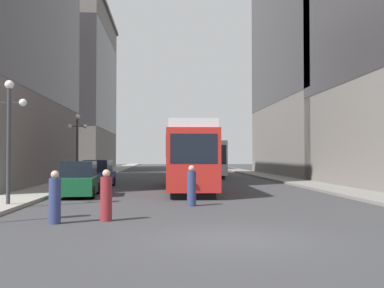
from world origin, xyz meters
The scene contains 14 objects.
ground_plane centered at (0.00, 0.00, 0.00)m, with size 200.00×200.00×0.00m, color #38383A.
sidewalk_left centered at (-8.63, 40.00, 0.07)m, with size 2.52×120.00×0.15m, color gray.
sidewalk_right centered at (8.63, 40.00, 0.07)m, with size 2.52×120.00×0.15m, color gray.
streetcar centered at (-0.16, 15.86, 2.10)m, with size 2.88×13.24×3.89m.
transit_bus centered at (2.69, 32.63, 1.95)m, with size 2.70×11.42×3.45m.
parked_car_left_near centered at (-6.07, 18.61, 0.84)m, with size 1.99×4.50×1.82m.
parked_car_left_mid centered at (-6.07, 11.93, 0.84)m, with size 2.08×4.50×1.82m.
pedestrian_crossing_near centered at (-0.53, 7.21, 0.79)m, with size 0.38×0.38×1.70m.
pedestrian_crossing_far centered at (-3.55, 3.17, 0.77)m, with size 0.37×0.37×1.66m.
pedestrian_on_sidewalk centered at (-5.06, 2.69, 0.76)m, with size 0.37×0.37×1.64m.
lamp_post_left_near centered at (-7.97, 7.07, 3.48)m, with size 1.41×0.36×5.02m.
lamp_post_left_far centered at (-7.97, 21.35, 3.47)m, with size 1.41×0.36×5.00m.
building_left_corner centered at (-16.43, 54.51, 12.16)m, with size 13.67×23.70×23.62m.
building_right_midblock centered at (17.08, 34.21, 15.97)m, with size 14.97×23.39×30.98m.
Camera 1 is at (-1.72, -11.23, 2.10)m, focal length 41.28 mm.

